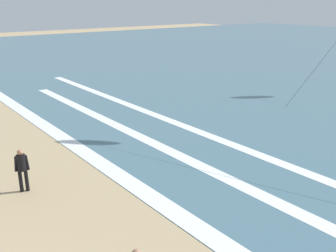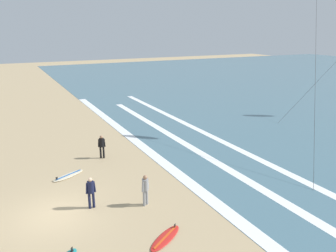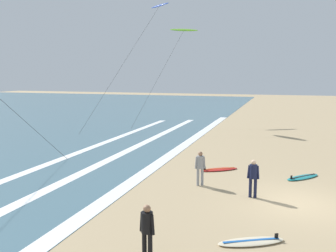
# 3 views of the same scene
# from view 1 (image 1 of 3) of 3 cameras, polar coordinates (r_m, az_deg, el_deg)

# --- Properties ---
(wave_foam_shoreline) EXTENTS (54.56, 0.77, 0.01)m
(wave_foam_shoreline) POSITION_cam_1_polar(r_m,az_deg,el_deg) (11.12, 9.05, -17.67)
(wave_foam_shoreline) COLOR white
(wave_foam_shoreline) RESTS_ON ocean_surface
(wave_foam_mid_break) EXTENTS (46.11, 0.64, 0.01)m
(wave_foam_mid_break) POSITION_cam_1_polar(r_m,az_deg,el_deg) (12.95, 21.10, -13.13)
(wave_foam_mid_break) COLOR white
(wave_foam_mid_break) RESTS_ON ocean_surface
(wave_foam_outer_break) EXTENTS (48.73, 0.60, 0.01)m
(wave_foam_outer_break) POSITION_cam_1_polar(r_m,az_deg,el_deg) (16.38, 18.30, -6.02)
(wave_foam_outer_break) COLOR white
(wave_foam_outer_break) RESTS_ON ocean_surface
(surfer_left_near) EXTENTS (0.32, 0.51, 1.60)m
(surfer_left_near) POSITION_cam_1_polar(r_m,az_deg,el_deg) (14.37, -21.06, -5.70)
(surfer_left_near) COLOR black
(surfer_left_near) RESTS_ON ground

